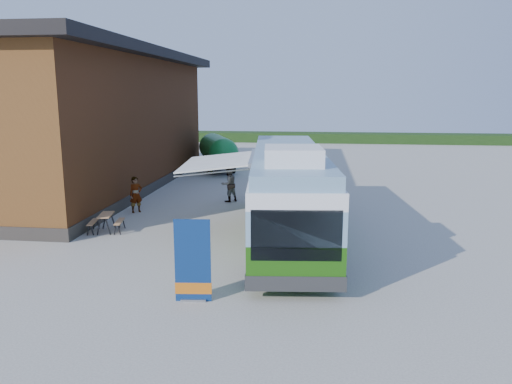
# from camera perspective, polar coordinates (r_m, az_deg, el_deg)

# --- Properties ---
(ground) EXTENTS (100.00, 100.00, 0.00)m
(ground) POSITION_cam_1_polar(r_m,az_deg,el_deg) (17.01, -0.72, -6.54)
(ground) COLOR #BCB7AD
(ground) RESTS_ON ground
(barn) EXTENTS (9.60, 21.20, 7.50)m
(barn) POSITION_cam_1_polar(r_m,az_deg,el_deg) (29.01, -19.10, 7.47)
(barn) COLOR brown
(barn) RESTS_ON ground
(hedge) EXTENTS (40.00, 3.00, 1.00)m
(hedge) POSITION_cam_1_polar(r_m,az_deg,el_deg) (54.56, 13.17, 6.02)
(hedge) COLOR #264419
(hedge) RESTS_ON ground
(bus) EXTENTS (3.70, 12.25, 3.71)m
(bus) POSITION_cam_1_polar(r_m,az_deg,el_deg) (18.09, 3.64, 0.31)
(bus) COLOR #296811
(bus) RESTS_ON ground
(awning) EXTENTS (3.03, 4.44, 0.52)m
(awning) POSITION_cam_1_polar(r_m,az_deg,el_deg) (18.35, -3.76, 3.41)
(awning) COLOR white
(awning) RESTS_ON ground
(banner) EXTENTS (0.93, 0.24, 2.14)m
(banner) POSITION_cam_1_polar(r_m,az_deg,el_deg) (12.76, -7.23, -8.64)
(banner) COLOR navy
(banner) RESTS_ON ground
(picnic_table) EXTENTS (1.40, 1.29, 0.69)m
(picnic_table) POSITION_cam_1_polar(r_m,az_deg,el_deg) (19.75, -16.77, -2.94)
(picnic_table) COLOR tan
(picnic_table) RESTS_ON ground
(person_a) EXTENTS (0.69, 0.67, 1.60)m
(person_a) POSITION_cam_1_polar(r_m,az_deg,el_deg) (22.60, -13.56, -0.29)
(person_a) COLOR #999999
(person_a) RESTS_ON ground
(person_b) EXTENTS (1.05, 1.04, 1.71)m
(person_b) POSITION_cam_1_polar(r_m,az_deg,el_deg) (24.18, -3.12, 0.90)
(person_b) COLOR #999999
(person_b) RESTS_ON ground
(slurry_tanker) EXTENTS (3.47, 6.11, 2.39)m
(slurry_tanker) POSITION_cam_1_polar(r_m,az_deg,el_deg) (33.87, -4.39, 4.74)
(slurry_tanker) COLOR #167D32
(slurry_tanker) RESTS_ON ground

